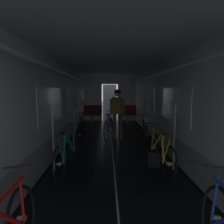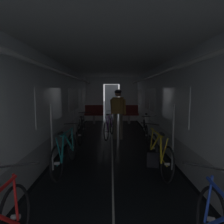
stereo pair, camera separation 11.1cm
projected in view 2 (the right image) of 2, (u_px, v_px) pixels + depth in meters
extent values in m
cube|color=black|center=(60.00, 153.00, 5.28)|extent=(0.08, 11.50, 0.01)
cube|color=black|center=(164.00, 153.00, 5.29)|extent=(0.08, 11.50, 0.01)
cube|color=beige|center=(112.00, 153.00, 5.28)|extent=(0.03, 11.27, 0.00)
cube|color=#9EA0A5|center=(56.00, 142.00, 5.24)|extent=(0.12, 11.50, 0.60)
cube|color=silver|center=(55.00, 97.00, 5.11)|extent=(0.12, 11.50, 1.85)
cube|color=white|center=(51.00, 105.00, 4.56)|extent=(0.02, 1.90, 0.80)
cube|color=white|center=(74.00, 99.00, 7.42)|extent=(0.02, 1.90, 0.80)
cube|color=white|center=(84.00, 97.00, 10.28)|extent=(0.02, 1.90, 0.80)
cube|color=yellow|center=(60.00, 103.00, 5.33)|extent=(0.01, 0.20, 0.28)
cylinder|color=white|center=(67.00, 75.00, 5.05)|extent=(0.07, 11.04, 0.07)
cylinder|color=#B7BABF|center=(52.00, 138.00, 4.06)|extent=(0.04, 0.04, 1.40)
cylinder|color=#B7BABF|center=(75.00, 120.00, 6.64)|extent=(0.04, 0.04, 1.40)
cube|color=#9EA0A5|center=(168.00, 142.00, 5.26)|extent=(0.12, 11.50, 0.60)
cube|color=silver|center=(169.00, 97.00, 5.13)|extent=(0.12, 11.50, 1.85)
cube|color=white|center=(174.00, 105.00, 4.58)|extent=(0.02, 1.90, 0.80)
cube|color=white|center=(149.00, 99.00, 7.43)|extent=(0.02, 1.90, 0.80)
cube|color=white|center=(139.00, 97.00, 10.29)|extent=(0.02, 1.90, 0.80)
cube|color=yellow|center=(167.00, 103.00, 5.09)|extent=(0.01, 0.20, 0.28)
cylinder|color=white|center=(157.00, 75.00, 5.06)|extent=(0.07, 11.04, 0.07)
cylinder|color=#B7BABF|center=(173.00, 138.00, 4.07)|extent=(0.04, 0.04, 1.40)
cylinder|color=#B7BABF|center=(149.00, 119.00, 6.66)|extent=(0.04, 0.04, 1.40)
cube|color=silver|center=(95.00, 99.00, 10.92)|extent=(1.00, 0.12, 2.45)
cube|color=silver|center=(128.00, 99.00, 10.93)|extent=(1.00, 0.12, 2.45)
cube|color=silver|center=(112.00, 81.00, 10.82)|extent=(0.90, 0.12, 0.40)
cube|color=#4C4F54|center=(111.00, 102.00, 11.65)|extent=(0.81, 0.04, 2.05)
cube|color=white|center=(112.00, 58.00, 5.01)|extent=(3.14, 11.62, 0.12)
cylinder|color=gray|center=(94.00, 119.00, 9.98)|extent=(0.12, 0.12, 0.44)
cube|color=maroon|center=(94.00, 114.00, 9.95)|extent=(0.96, 0.44, 0.10)
cube|color=maroon|center=(94.00, 109.00, 10.11)|extent=(0.96, 0.08, 0.40)
torus|color=gray|center=(86.00, 105.00, 10.12)|extent=(0.14, 0.14, 0.02)
cylinder|color=gray|center=(129.00, 119.00, 9.99)|extent=(0.12, 0.12, 0.44)
cube|color=maroon|center=(129.00, 114.00, 9.96)|extent=(0.96, 0.44, 0.10)
cube|color=maroon|center=(129.00, 109.00, 10.12)|extent=(0.96, 0.08, 0.40)
torus|color=gray|center=(121.00, 105.00, 10.13)|extent=(0.14, 0.14, 0.02)
torus|color=black|center=(16.00, 217.00, 2.08)|extent=(0.11, 0.67, 0.67)
cylinder|color=#B2B2B7|center=(16.00, 217.00, 2.08)|extent=(0.10, 0.05, 0.06)
cylinder|color=red|center=(0.00, 217.00, 1.74)|extent=(0.09, 0.54, 0.56)
cylinder|color=red|center=(16.00, 197.00, 2.02)|extent=(0.08, 0.09, 0.49)
cylinder|color=black|center=(18.00, 165.00, 2.01)|extent=(0.44, 0.03, 0.07)
torus|color=black|center=(57.00, 163.00, 3.61)|extent=(0.14, 0.67, 0.67)
cylinder|color=#B2B2B7|center=(57.00, 163.00, 3.61)|extent=(0.10, 0.06, 0.06)
torus|color=black|center=(72.00, 148.00, 4.62)|extent=(0.14, 0.67, 0.67)
cylinder|color=#B2B2B7|center=(72.00, 148.00, 4.62)|extent=(0.10, 0.06, 0.06)
cylinder|color=teal|center=(69.00, 142.00, 4.28)|extent=(0.12, 0.54, 0.56)
cylinder|color=teal|center=(63.00, 147.00, 3.88)|extent=(0.06, 0.35, 0.55)
cylinder|color=teal|center=(67.00, 132.00, 4.10)|extent=(0.10, 0.82, 0.04)
cylinder|color=teal|center=(59.00, 150.00, 3.65)|extent=(0.07, 0.16, 0.49)
cylinder|color=teal|center=(61.00, 160.00, 3.84)|extent=(0.06, 0.45, 0.07)
cylinder|color=teal|center=(72.00, 138.00, 4.56)|extent=(0.06, 0.09, 0.49)
cylinder|color=black|center=(64.00, 158.00, 4.06)|extent=(0.04, 0.17, 0.17)
ellipsoid|color=black|center=(60.00, 133.00, 3.67)|extent=(0.11, 0.25, 0.07)
cylinder|color=black|center=(73.00, 123.00, 4.54)|extent=(0.44, 0.06, 0.06)
torus|color=black|center=(145.00, 129.00, 6.91)|extent=(0.15, 0.68, 0.67)
cylinder|color=#B2B2B7|center=(145.00, 129.00, 6.91)|extent=(0.10, 0.06, 0.06)
torus|color=black|center=(147.00, 135.00, 5.90)|extent=(0.15, 0.68, 0.67)
cylinder|color=#B2B2B7|center=(147.00, 135.00, 5.90)|extent=(0.10, 0.06, 0.06)
cylinder|color=silver|center=(147.00, 126.00, 6.18)|extent=(0.05, 0.54, 0.56)
cylinder|color=silver|center=(146.00, 124.00, 6.59)|extent=(0.11, 0.34, 0.55)
cylinder|color=silver|center=(147.00, 117.00, 6.31)|extent=(0.11, 0.82, 0.04)
cylinder|color=silver|center=(145.00, 122.00, 6.81)|extent=(0.05, 0.17, 0.49)
cylinder|color=silver|center=(145.00, 131.00, 6.69)|extent=(0.07, 0.45, 0.07)
cylinder|color=silver|center=(148.00, 127.00, 5.90)|extent=(0.07, 0.09, 0.49)
cylinder|color=black|center=(145.00, 133.00, 6.47)|extent=(0.04, 0.17, 0.17)
ellipsoid|color=black|center=(146.00, 114.00, 6.72)|extent=(0.12, 0.25, 0.07)
cylinder|color=black|center=(149.00, 116.00, 5.84)|extent=(0.44, 0.07, 0.06)
torus|color=black|center=(167.00, 164.00, 3.58)|extent=(0.15, 0.68, 0.67)
cylinder|color=#B2B2B7|center=(167.00, 164.00, 3.58)|extent=(0.10, 0.05, 0.06)
torus|color=black|center=(153.00, 148.00, 4.59)|extent=(0.15, 0.68, 0.67)
cylinder|color=#B2B2B7|center=(153.00, 148.00, 4.59)|extent=(0.10, 0.05, 0.06)
cylinder|color=yellow|center=(155.00, 142.00, 4.26)|extent=(0.13, 0.54, 0.56)
cylinder|color=yellow|center=(161.00, 148.00, 3.85)|extent=(0.09, 0.35, 0.55)
cylinder|color=yellow|center=(156.00, 132.00, 4.07)|extent=(0.08, 0.82, 0.04)
cylinder|color=yellow|center=(165.00, 150.00, 3.62)|extent=(0.09, 0.16, 0.49)
cylinder|color=yellow|center=(163.00, 161.00, 3.81)|extent=(0.04, 0.45, 0.07)
cylinder|color=yellow|center=(152.00, 138.00, 4.54)|extent=(0.09, 0.09, 0.49)
cylinder|color=black|center=(160.00, 158.00, 4.03)|extent=(0.04, 0.17, 0.17)
ellipsoid|color=black|center=(162.00, 134.00, 3.64)|extent=(0.11, 0.24, 0.07)
cylinder|color=black|center=(150.00, 124.00, 4.52)|extent=(0.44, 0.04, 0.08)
torus|color=black|center=(80.00, 135.00, 5.91)|extent=(0.09, 0.67, 0.67)
cylinder|color=#B2B2B7|center=(80.00, 135.00, 5.91)|extent=(0.09, 0.05, 0.06)
torus|color=black|center=(84.00, 129.00, 6.93)|extent=(0.09, 0.67, 0.67)
cylinder|color=#B2B2B7|center=(84.00, 129.00, 6.93)|extent=(0.09, 0.05, 0.06)
cylinder|color=black|center=(83.00, 124.00, 6.59)|extent=(0.07, 0.54, 0.56)
cylinder|color=black|center=(81.00, 126.00, 6.18)|extent=(0.08, 0.34, 0.55)
cylinder|color=black|center=(83.00, 117.00, 6.41)|extent=(0.04, 0.82, 0.04)
cylinder|color=black|center=(80.00, 127.00, 5.96)|extent=(0.06, 0.16, 0.49)
cylinder|color=black|center=(81.00, 134.00, 6.14)|extent=(0.03, 0.45, 0.07)
cylinder|color=black|center=(84.00, 122.00, 6.87)|extent=(0.06, 0.09, 0.49)
cylinder|color=black|center=(82.00, 133.00, 6.37)|extent=(0.03, 0.17, 0.17)
ellipsoid|color=black|center=(81.00, 117.00, 5.97)|extent=(0.10, 0.24, 0.07)
cylinder|color=black|center=(85.00, 112.00, 6.86)|extent=(0.44, 0.03, 0.05)
torus|color=black|center=(210.00, 219.00, 2.05)|extent=(0.19, 0.68, 0.67)
cylinder|color=#B2B2B7|center=(210.00, 219.00, 2.05)|extent=(0.10, 0.06, 0.06)
cylinder|color=#2342B7|center=(223.00, 219.00, 1.71)|extent=(0.08, 0.55, 0.56)
cylinder|color=#2342B7|center=(209.00, 199.00, 1.99)|extent=(0.11, 0.08, 0.49)
cylinder|color=black|center=(205.00, 166.00, 1.98)|extent=(0.44, 0.06, 0.09)
cylinder|color=brown|center=(115.00, 126.00, 6.77)|extent=(0.13, 0.13, 0.90)
cylinder|color=brown|center=(121.00, 126.00, 6.73)|extent=(0.13, 0.13, 0.90)
cube|color=olive|center=(118.00, 105.00, 6.67)|extent=(0.40, 0.30, 0.56)
cylinder|color=olive|center=(112.00, 107.00, 6.75)|extent=(0.13, 0.21, 0.53)
cylinder|color=olive|center=(124.00, 107.00, 6.65)|extent=(0.13, 0.21, 0.53)
sphere|color=#9E7051|center=(118.00, 94.00, 6.63)|extent=(0.21, 0.21, 0.21)
ellipsoid|color=black|center=(118.00, 92.00, 6.62)|extent=(0.30, 0.33, 0.16)
cube|color=olive|center=(117.00, 105.00, 6.50)|extent=(0.31, 0.22, 0.40)
torus|color=black|center=(106.00, 131.00, 6.51)|extent=(0.19, 0.67, 0.67)
cylinder|color=#B2B2B7|center=(106.00, 131.00, 6.51)|extent=(0.10, 0.07, 0.05)
torus|color=black|center=(112.00, 126.00, 7.51)|extent=(0.19, 0.67, 0.67)
cylinder|color=#B2B2B7|center=(112.00, 126.00, 7.51)|extent=(0.10, 0.07, 0.05)
cylinder|color=purple|center=(110.00, 121.00, 7.17)|extent=(0.16, 0.53, 0.56)
cylinder|color=purple|center=(108.00, 123.00, 6.77)|extent=(0.08, 0.35, 0.55)
cylinder|color=purple|center=(110.00, 115.00, 6.99)|extent=(0.19, 0.81, 0.04)
cylinder|color=purple|center=(107.00, 124.00, 6.55)|extent=(0.07, 0.16, 0.49)
cylinder|color=purple|center=(108.00, 130.00, 6.73)|extent=(0.11, 0.45, 0.07)
cylinder|color=purple|center=(112.00, 120.00, 7.45)|extent=(0.04, 0.10, 0.49)
cylinder|color=black|center=(109.00, 130.00, 6.95)|extent=(0.05, 0.17, 0.17)
ellipsoid|color=black|center=(108.00, 115.00, 6.56)|extent=(0.14, 0.25, 0.06)
cylinder|color=black|center=(112.00, 111.00, 7.43)|extent=(0.44, 0.11, 0.04)
cube|color=black|center=(153.00, 159.00, 4.33)|extent=(0.29, 0.24, 0.34)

